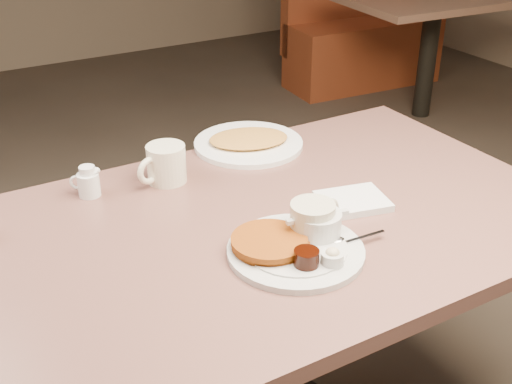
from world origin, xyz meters
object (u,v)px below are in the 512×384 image
main_plate (297,243)px  creamer_right (88,182)px  hash_plate (248,142)px  booth_back_right (367,27)px  coffee_mug_far (165,164)px  coffee_mug_near (313,221)px  diner_table (260,281)px

main_plate → creamer_right: bearing=123.0°
hash_plate → booth_back_right: size_ratio=0.30×
main_plate → coffee_mug_far: bearing=103.9°
booth_back_right → coffee_mug_near: bearing=-131.2°
diner_table → main_plate: size_ratio=3.92×
coffee_mug_near → coffee_mug_far: (-0.17, 0.43, 0.00)m
hash_plate → booth_back_right: bearing=43.9°
diner_table → creamer_right: (-0.31, 0.33, 0.21)m
coffee_mug_far → booth_back_right: 3.16m
diner_table → main_plate: (0.00, -0.15, 0.19)m
main_plate → hash_plate: (0.19, 0.54, -0.01)m
coffee_mug_near → hash_plate: 0.53m
main_plate → coffee_mug_near: size_ratio=2.52×
coffee_mug_near → hash_plate: bearing=76.2°
creamer_right → booth_back_right: (2.56, 2.04, -0.38)m
main_plate → coffee_mug_far: 0.47m
diner_table → coffee_mug_near: coffee_mug_near is taller
creamer_right → coffee_mug_far: bearing=-7.4°
diner_table → coffee_mug_near: (0.06, -0.12, 0.22)m
diner_table → hash_plate: size_ratio=3.76×
coffee_mug_far → diner_table: bearing=-70.4°
coffee_mug_far → coffee_mug_near: bearing=-68.0°
diner_table → hash_plate: (0.19, 0.39, 0.18)m
coffee_mug_far → hash_plate: bearing=16.3°
coffee_mug_far → hash_plate: size_ratio=0.39×
main_plate → creamer_right: size_ratio=4.78×
main_plate → coffee_mug_far: (-0.11, 0.45, 0.03)m
main_plate → coffee_mug_near: bearing=22.9°
main_plate → booth_back_right: (2.25, 2.52, -0.36)m
diner_table → coffee_mug_far: size_ratio=9.66×
main_plate → coffee_mug_far: size_ratio=2.46×
coffee_mug_near → booth_back_right: booth_back_right is taller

